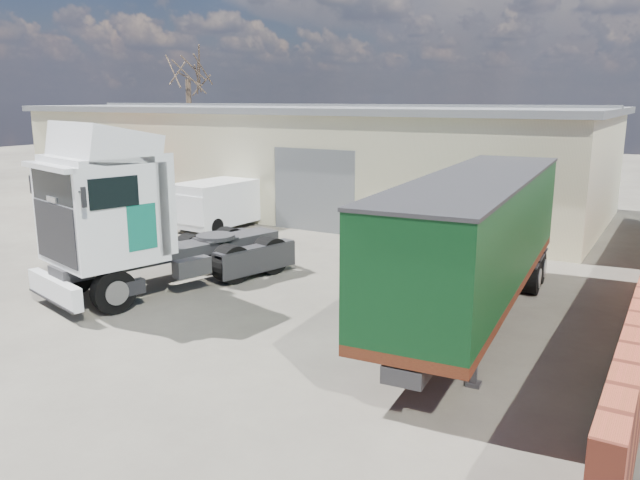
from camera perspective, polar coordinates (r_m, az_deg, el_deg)
The scene contains 7 objects.
ground at distance 18.49m, azimuth -11.34°, elevation -5.40°, with size 120.00×120.00×0.00m, color #282621.
warehouse at distance 34.18m, azimuth -1.11°, elevation 7.71°, with size 30.60×12.60×5.42m.
bare_tree at distance 44.55m, azimuth -12.05°, elevation 15.40°, with size 4.00×4.00×9.60m.
tractor_unit at distance 19.10m, azimuth -16.64°, elevation 1.55°, with size 4.70×8.00×5.11m.
box_trailer at distance 16.30m, azimuth 14.22°, elevation 0.53°, with size 3.32×11.71×3.84m.
panel_van at distance 28.53m, azimuth -8.81°, elevation 3.37°, with size 2.41×5.30×2.12m.
orange_skip at distance 32.89m, azimuth -17.18°, elevation 3.72°, with size 3.50×2.80×1.90m.
Camera 1 is at (11.86, -12.99, 5.70)m, focal length 35.00 mm.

